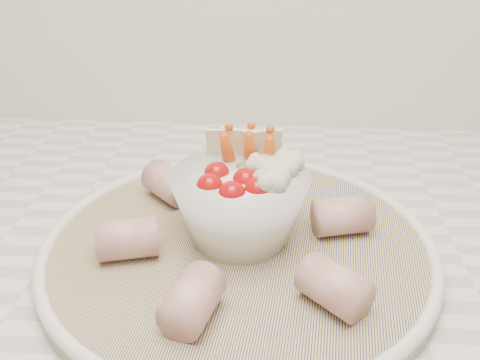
{
  "coord_description": "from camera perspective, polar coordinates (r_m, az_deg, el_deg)",
  "views": [
    {
      "loc": [
        -0.01,
        1.0,
        1.22
      ],
      "look_at": [
        -0.04,
        1.42,
        1.0
      ],
      "focal_mm": 40.0,
      "sensor_mm": 36.0,
      "label": 1
    }
  ],
  "objects": [
    {
      "name": "veggie_bowl",
      "position": [
        0.5,
        0.21,
        -2.33
      ],
      "size": [
        0.13,
        0.13,
        0.1
      ],
      "color": "white",
      "rests_on": "serving_platter"
    },
    {
      "name": "cured_meat_rolls",
      "position": [
        0.5,
        -0.15,
        -5.04
      ],
      "size": [
        0.26,
        0.27,
        0.04
      ],
      "color": "#A94F4D",
      "rests_on": "serving_platter"
    },
    {
      "name": "serving_platter",
      "position": [
        0.51,
        -0.14,
        -7.14
      ],
      "size": [
        0.41,
        0.41,
        0.02
      ],
      "color": "navy",
      "rests_on": "kitchen_counter"
    }
  ]
}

